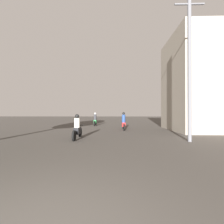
{
  "coord_description": "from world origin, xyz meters",
  "views": [
    {
      "loc": [
        0.95,
        -1.39,
        1.57
      ],
      "look_at": [
        0.5,
        16.61,
        1.64
      ],
      "focal_mm": 24.0,
      "sensor_mm": 36.0,
      "label": 1
    }
  ],
  "objects_px": {
    "motorcycle_red": "(124,123)",
    "building_right_near": "(196,83)",
    "motorcycle_black": "(77,129)",
    "utility_pole_near": "(189,65)",
    "motorcycle_green": "(95,120)"
  },
  "relations": [
    {
      "from": "motorcycle_green",
      "to": "building_right_near",
      "type": "relative_size",
      "value": 0.23
    },
    {
      "from": "motorcycle_red",
      "to": "building_right_near",
      "type": "xyz_separation_m",
      "value": [
        6.34,
        -0.36,
        3.51
      ]
    },
    {
      "from": "motorcycle_black",
      "to": "building_right_near",
      "type": "bearing_deg",
      "value": 35.17
    },
    {
      "from": "motorcycle_red",
      "to": "utility_pole_near",
      "type": "xyz_separation_m",
      "value": [
        3.28,
        -5.56,
        3.5
      ]
    },
    {
      "from": "motorcycle_black",
      "to": "utility_pole_near",
      "type": "xyz_separation_m",
      "value": [
        6.29,
        -0.66,
        3.54
      ]
    },
    {
      "from": "motorcycle_black",
      "to": "utility_pole_near",
      "type": "height_order",
      "value": "utility_pole_near"
    },
    {
      "from": "motorcycle_black",
      "to": "utility_pole_near",
      "type": "relative_size",
      "value": 0.25
    },
    {
      "from": "building_right_near",
      "to": "utility_pole_near",
      "type": "relative_size",
      "value": 1.05
    },
    {
      "from": "motorcycle_black",
      "to": "motorcycle_green",
      "type": "bearing_deg",
      "value": 100.54
    },
    {
      "from": "building_right_near",
      "to": "motorcycle_black",
      "type": "bearing_deg",
      "value": -154.11
    },
    {
      "from": "building_right_near",
      "to": "utility_pole_near",
      "type": "distance_m",
      "value": 6.04
    },
    {
      "from": "motorcycle_red",
      "to": "building_right_near",
      "type": "relative_size",
      "value": 0.25
    },
    {
      "from": "motorcycle_green",
      "to": "building_right_near",
      "type": "bearing_deg",
      "value": -30.27
    },
    {
      "from": "motorcycle_black",
      "to": "building_right_near",
      "type": "height_order",
      "value": "building_right_near"
    },
    {
      "from": "motorcycle_red",
      "to": "motorcycle_green",
      "type": "distance_m",
      "value": 5.39
    }
  ]
}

